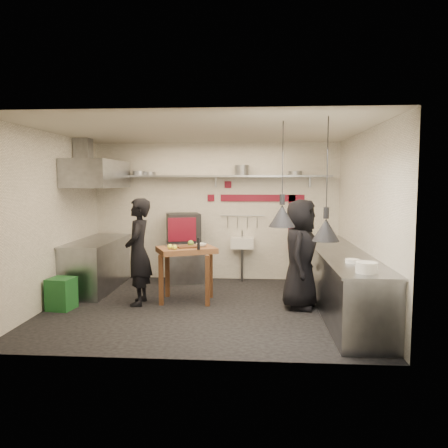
# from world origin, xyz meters

# --- Properties ---
(floor) EXTENTS (5.00, 5.00, 0.00)m
(floor) POSITION_xyz_m (0.00, 0.00, 0.00)
(floor) COLOR black
(floor) RESTS_ON ground
(ceiling) EXTENTS (5.00, 5.00, 0.00)m
(ceiling) POSITION_xyz_m (0.00, 0.00, 2.80)
(ceiling) COLOR beige
(ceiling) RESTS_ON floor
(wall_back) EXTENTS (5.00, 0.04, 2.80)m
(wall_back) POSITION_xyz_m (0.00, 2.10, 1.40)
(wall_back) COLOR white
(wall_back) RESTS_ON floor
(wall_front) EXTENTS (5.00, 0.04, 2.80)m
(wall_front) POSITION_xyz_m (0.00, -2.10, 1.40)
(wall_front) COLOR white
(wall_front) RESTS_ON floor
(wall_left) EXTENTS (0.04, 4.20, 2.80)m
(wall_left) POSITION_xyz_m (-2.50, 0.00, 1.40)
(wall_left) COLOR white
(wall_left) RESTS_ON floor
(wall_right) EXTENTS (0.04, 4.20, 2.80)m
(wall_right) POSITION_xyz_m (2.50, 0.00, 1.40)
(wall_right) COLOR white
(wall_right) RESTS_ON floor
(red_band_horiz) EXTENTS (1.70, 0.02, 0.14)m
(red_band_horiz) POSITION_xyz_m (0.95, 2.08, 1.68)
(red_band_horiz) COLOR maroon
(red_band_horiz) RESTS_ON wall_back
(red_band_vert) EXTENTS (0.14, 0.02, 1.10)m
(red_band_vert) POSITION_xyz_m (1.55, 2.08, 1.20)
(red_band_vert) COLOR maroon
(red_band_vert) RESTS_ON wall_back
(red_tile_a) EXTENTS (0.14, 0.02, 0.14)m
(red_tile_a) POSITION_xyz_m (0.25, 2.08, 1.95)
(red_tile_a) COLOR maroon
(red_tile_a) RESTS_ON wall_back
(red_tile_b) EXTENTS (0.14, 0.02, 0.14)m
(red_tile_b) POSITION_xyz_m (-0.10, 2.08, 1.68)
(red_tile_b) COLOR maroon
(red_tile_b) RESTS_ON wall_back
(back_shelf) EXTENTS (4.60, 0.34, 0.04)m
(back_shelf) POSITION_xyz_m (0.00, 1.92, 2.12)
(back_shelf) COLOR slate
(back_shelf) RESTS_ON wall_back
(shelf_bracket_left) EXTENTS (0.04, 0.06, 0.24)m
(shelf_bracket_left) POSITION_xyz_m (-1.90, 2.07, 2.02)
(shelf_bracket_left) COLOR slate
(shelf_bracket_left) RESTS_ON wall_back
(shelf_bracket_mid) EXTENTS (0.04, 0.06, 0.24)m
(shelf_bracket_mid) POSITION_xyz_m (0.00, 2.07, 2.02)
(shelf_bracket_mid) COLOR slate
(shelf_bracket_mid) RESTS_ON wall_back
(shelf_bracket_right) EXTENTS (0.04, 0.06, 0.24)m
(shelf_bracket_right) POSITION_xyz_m (1.90, 2.07, 2.02)
(shelf_bracket_right) COLOR slate
(shelf_bracket_right) RESTS_ON wall_back
(pan_far_left) EXTENTS (0.27, 0.27, 0.09)m
(pan_far_left) POSITION_xyz_m (-1.55, 1.92, 2.19)
(pan_far_left) COLOR slate
(pan_far_left) RESTS_ON back_shelf
(pan_mid_left) EXTENTS (0.33, 0.33, 0.07)m
(pan_mid_left) POSITION_xyz_m (-1.33, 1.92, 2.18)
(pan_mid_left) COLOR slate
(pan_mid_left) RESTS_ON back_shelf
(stock_pot) EXTENTS (0.34, 0.34, 0.20)m
(stock_pot) POSITION_xyz_m (0.54, 1.92, 2.24)
(stock_pot) COLOR slate
(stock_pot) RESTS_ON back_shelf
(pan_right) EXTENTS (0.37, 0.37, 0.08)m
(pan_right) POSITION_xyz_m (1.59, 1.92, 2.18)
(pan_right) COLOR slate
(pan_right) RESTS_ON back_shelf
(oven_stand) EXTENTS (0.89, 0.85, 0.80)m
(oven_stand) POSITION_xyz_m (-0.60, 1.78, 0.40)
(oven_stand) COLOR slate
(oven_stand) RESTS_ON floor
(combi_oven) EXTENTS (0.77, 0.74, 0.58)m
(combi_oven) POSITION_xyz_m (-0.63, 1.78, 1.09)
(combi_oven) COLOR black
(combi_oven) RESTS_ON oven_stand
(oven_door) EXTENTS (0.53, 0.18, 0.46)m
(oven_door) POSITION_xyz_m (-0.60, 1.48, 1.09)
(oven_door) COLOR maroon
(oven_door) RESTS_ON combi_oven
(oven_glass) EXTENTS (0.32, 0.11, 0.34)m
(oven_glass) POSITION_xyz_m (-0.61, 1.49, 1.09)
(oven_glass) COLOR black
(oven_glass) RESTS_ON oven_door
(hand_sink) EXTENTS (0.46, 0.34, 0.22)m
(hand_sink) POSITION_xyz_m (0.55, 1.92, 0.78)
(hand_sink) COLOR silver
(hand_sink) RESTS_ON wall_back
(sink_tap) EXTENTS (0.03, 0.03, 0.14)m
(sink_tap) POSITION_xyz_m (0.55, 1.92, 0.96)
(sink_tap) COLOR slate
(sink_tap) RESTS_ON hand_sink
(sink_drain) EXTENTS (0.06, 0.06, 0.66)m
(sink_drain) POSITION_xyz_m (0.55, 1.88, 0.34)
(sink_drain) COLOR slate
(sink_drain) RESTS_ON floor
(utensil_rail) EXTENTS (0.90, 0.02, 0.02)m
(utensil_rail) POSITION_xyz_m (0.55, 2.06, 1.32)
(utensil_rail) COLOR slate
(utensil_rail) RESTS_ON wall_back
(counter_right) EXTENTS (0.70, 3.80, 0.90)m
(counter_right) POSITION_xyz_m (2.15, 0.00, 0.45)
(counter_right) COLOR slate
(counter_right) RESTS_ON floor
(counter_right_top) EXTENTS (0.76, 3.90, 0.03)m
(counter_right_top) POSITION_xyz_m (2.15, 0.00, 0.92)
(counter_right_top) COLOR slate
(counter_right_top) RESTS_ON counter_right
(plate_stack) EXTENTS (0.27, 0.27, 0.13)m
(plate_stack) POSITION_xyz_m (2.12, -1.63, 1.00)
(plate_stack) COLOR silver
(plate_stack) RESTS_ON counter_right_top
(small_bowl_right) EXTENTS (0.23, 0.23, 0.05)m
(small_bowl_right) POSITION_xyz_m (2.10, -0.98, 0.96)
(small_bowl_right) COLOR silver
(small_bowl_right) RESTS_ON counter_right_top
(counter_left) EXTENTS (0.70, 1.90, 0.90)m
(counter_left) POSITION_xyz_m (-2.15, 1.05, 0.45)
(counter_left) COLOR slate
(counter_left) RESTS_ON floor
(counter_left_top) EXTENTS (0.76, 2.00, 0.03)m
(counter_left_top) POSITION_xyz_m (-2.15, 1.05, 0.92)
(counter_left_top) COLOR slate
(counter_left_top) RESTS_ON counter_left
(extractor_hood) EXTENTS (0.78, 1.60, 0.50)m
(extractor_hood) POSITION_xyz_m (-2.10, 1.05, 2.15)
(extractor_hood) COLOR slate
(extractor_hood) RESTS_ON ceiling
(hood_duct) EXTENTS (0.28, 0.28, 0.50)m
(hood_duct) POSITION_xyz_m (-2.35, 1.05, 2.55)
(hood_duct) COLOR slate
(hood_duct) RESTS_ON ceiling
(green_bin) EXTENTS (0.42, 0.42, 0.50)m
(green_bin) POSITION_xyz_m (-2.24, -0.28, 0.25)
(green_bin) COLOR #185421
(green_bin) RESTS_ON floor
(prep_table) EXTENTS (1.10, 0.96, 0.92)m
(prep_table) POSITION_xyz_m (-0.34, 0.32, 0.46)
(prep_table) COLOR brown
(prep_table) RESTS_ON floor
(cutting_board) EXTENTS (0.36, 0.32, 0.02)m
(cutting_board) POSITION_xyz_m (-0.33, 0.27, 0.93)
(cutting_board) COLOR #512E19
(cutting_board) RESTS_ON prep_table
(pepper_mill) EXTENTS (0.06, 0.06, 0.20)m
(pepper_mill) POSITION_xyz_m (-0.10, 0.08, 1.02)
(pepper_mill) COLOR black
(pepper_mill) RESTS_ON prep_table
(lemon_a) EXTENTS (0.10, 0.10, 0.08)m
(lemon_a) POSITION_xyz_m (-0.57, 0.10, 0.96)
(lemon_a) COLOR #F9FF3D
(lemon_a) RESTS_ON prep_table
(lemon_b) EXTENTS (0.11, 0.11, 0.08)m
(lemon_b) POSITION_xyz_m (-0.49, 0.05, 0.96)
(lemon_b) COLOR #F9FF3D
(lemon_b) RESTS_ON prep_table
(veg_ball) EXTENTS (0.12, 0.12, 0.10)m
(veg_ball) POSITION_xyz_m (-0.28, 0.44, 0.97)
(veg_ball) COLOR olive
(veg_ball) RESTS_ON prep_table
(steel_tray) EXTENTS (0.20, 0.15, 0.03)m
(steel_tray) POSITION_xyz_m (-0.60, 0.39, 0.94)
(steel_tray) COLOR slate
(steel_tray) RESTS_ON prep_table
(bowl) EXTENTS (0.22, 0.22, 0.06)m
(bowl) POSITION_xyz_m (-0.10, 0.42, 0.95)
(bowl) COLOR silver
(bowl) RESTS_ON prep_table
(heat_lamp_near) EXTENTS (0.39, 0.39, 1.39)m
(heat_lamp_near) POSITION_xyz_m (1.16, -1.02, 2.11)
(heat_lamp_near) COLOR black
(heat_lamp_near) RESTS_ON ceiling
(heat_lamp_far) EXTENTS (0.43, 0.43, 1.52)m
(heat_lamp_far) POSITION_xyz_m (1.67, -1.40, 2.04)
(heat_lamp_far) COLOR black
(heat_lamp_far) RESTS_ON ceiling
(chef_left) EXTENTS (0.46, 0.67, 1.74)m
(chef_left) POSITION_xyz_m (-1.10, 0.09, 0.87)
(chef_left) COLOR black
(chef_left) RESTS_ON floor
(chef_right) EXTENTS (0.75, 0.96, 1.74)m
(chef_right) POSITION_xyz_m (1.52, 0.05, 0.87)
(chef_right) COLOR black
(chef_right) RESTS_ON floor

